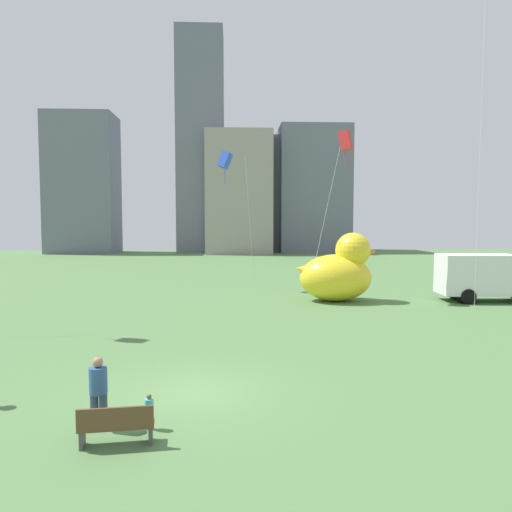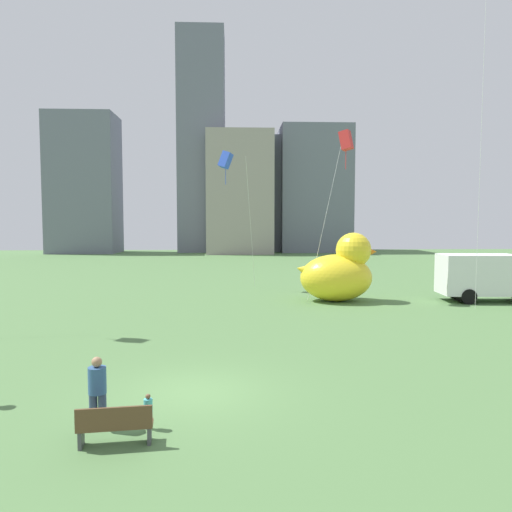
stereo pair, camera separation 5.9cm
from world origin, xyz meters
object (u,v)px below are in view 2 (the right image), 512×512
at_px(box_truck, 489,278).
at_px(kite_blue, 226,161).
at_px(park_bench, 115,425).
at_px(giant_inflatable_duck, 339,272).
at_px(person_adult, 97,389).
at_px(person_child, 148,410).
at_px(kite_red, 346,141).

xyz_separation_m(box_truck, kite_blue, (-15.95, 5.93, 7.63)).
relative_size(park_bench, giant_inflatable_duck, 0.33).
relative_size(person_adult, box_truck, 0.27).
height_order(person_adult, kite_blue, kite_blue).
bearing_deg(person_child, box_truck, 45.00).
xyz_separation_m(person_adult, kite_red, (9.82, 17.73, 8.64)).
bearing_deg(person_child, giant_inflatable_duck, 65.05).
distance_m(box_truck, kite_red, 11.95).
distance_m(park_bench, person_child, 1.01).
bearing_deg(box_truck, kite_red, 177.05).
distance_m(park_bench, kite_red, 22.72).
bearing_deg(park_bench, person_child, 56.35).
bearing_deg(kite_red, kite_blue, 142.76).
relative_size(park_bench, kite_red, 0.16).
height_order(giant_inflatable_duck, kite_red, kite_red).
height_order(box_truck, kite_red, kite_red).
distance_m(person_adult, kite_red, 22.03).
bearing_deg(park_bench, kite_red, 63.78).
height_order(person_child, giant_inflatable_duck, giant_inflatable_duck).
bearing_deg(person_adult, box_truck, 42.94).
bearing_deg(kite_red, giant_inflatable_duck, 158.16).
relative_size(person_child, giant_inflatable_duck, 0.17).
bearing_deg(person_adult, kite_red, 61.02).
distance_m(park_bench, person_adult, 1.22).
xyz_separation_m(park_bench, giant_inflatable_duck, (8.91, 18.79, 1.30)).
bearing_deg(person_adult, person_child, -5.12).
height_order(person_adult, kite_red, kite_red).
relative_size(person_child, box_truck, 0.13).
xyz_separation_m(giant_inflatable_duck, box_truck, (9.03, -0.57, -0.32)).
relative_size(person_adult, kite_red, 0.17).
bearing_deg(giant_inflatable_duck, person_child, -114.95).
xyz_separation_m(person_adult, box_truck, (18.57, 17.28, 0.51)).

